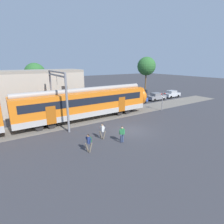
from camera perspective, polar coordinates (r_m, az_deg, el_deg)
The scene contains 13 objects.
ground_plane at distance 20.27m, azimuth 6.58°, elevation -5.99°, with size 160.00×160.00×0.00m, color #38383D.
commuter_train at distance 21.81m, azimuth -29.44°, elevation -0.18°, with size 38.05×3.07×4.73m.
pedestrian_navy at distance 15.29m, azimuth -7.59°, elevation -9.55°, with size 0.62×0.59×1.67m.
pedestrian_white at distance 17.65m, azimuth -3.13°, elevation -5.94°, with size 0.62×0.60×1.67m.
pedestrian_green at distance 16.96m, azimuth 3.28°, elevation -6.79°, with size 0.67×0.54×1.67m.
parked_car_blue at distance 33.46m, azimuth 8.19°, elevation 4.14°, with size 4.08×1.92×1.54m.
parked_car_grey at distance 36.96m, azimuth 14.33°, elevation 4.92°, with size 4.05×1.85×1.54m.
parked_car_silver at distance 41.00m, azimuth 18.95°, elevation 5.60°, with size 4.02×1.79×1.54m.
catenary_gantry at distance 22.17m, azimuth -17.31°, elevation 6.87°, with size 0.24×6.64×6.53m.
crossing_signal at distance 28.90m, azimuth 16.22°, elevation 4.29°, with size 0.96×0.21×3.00m.
background_building at distance 29.47m, azimuth -30.06°, elevation 5.36°, with size 20.91×5.00×9.20m.
street_tree_right at distance 44.25m, azimuth 11.18°, elevation 14.44°, with size 4.38×4.38×8.81m.
street_tree_left at distance 35.46m, azimuth -23.84°, elevation 11.43°, with size 3.73×3.73×7.45m.
Camera 1 is at (-12.06, -14.44, 7.53)m, focal length 28.00 mm.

